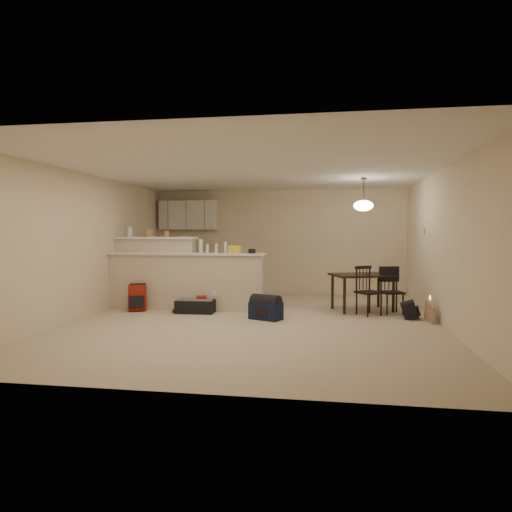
% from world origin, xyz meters
% --- Properties ---
extents(room, '(7.00, 7.02, 2.50)m').
position_xyz_m(room, '(0.00, 0.00, 1.25)').
color(room, beige).
rests_on(room, ground).
extents(breakfast_bar, '(3.08, 0.58, 1.39)m').
position_xyz_m(breakfast_bar, '(-1.76, 0.98, 0.61)').
color(breakfast_bar, beige).
rests_on(breakfast_bar, ground).
extents(upper_cabinets, '(1.40, 0.34, 0.70)m').
position_xyz_m(upper_cabinets, '(-2.20, 3.32, 1.90)').
color(upper_cabinets, white).
rests_on(upper_cabinets, room).
extents(kitchen_counter, '(1.80, 0.60, 0.90)m').
position_xyz_m(kitchen_counter, '(-2.00, 3.19, 0.45)').
color(kitchen_counter, white).
rests_on(kitchen_counter, ground).
extents(thermostat, '(0.02, 0.12, 0.12)m').
position_xyz_m(thermostat, '(2.98, 1.55, 1.50)').
color(thermostat, beige).
rests_on(thermostat, room).
extents(jar, '(0.10, 0.10, 0.20)m').
position_xyz_m(jar, '(-2.72, 1.12, 1.49)').
color(jar, silver).
rests_on(jar, breakfast_bar).
extents(cereal_box, '(0.10, 0.07, 0.16)m').
position_xyz_m(cereal_box, '(-2.31, 1.12, 1.47)').
color(cereal_box, '#A87E57').
rests_on(cereal_box, breakfast_bar).
extents(small_box, '(0.08, 0.06, 0.12)m').
position_xyz_m(small_box, '(-1.95, 1.12, 1.45)').
color(small_box, '#A87E57').
rests_on(small_box, breakfast_bar).
extents(bottle_a, '(0.07, 0.07, 0.26)m').
position_xyz_m(bottle_a, '(-1.19, 0.90, 1.22)').
color(bottle_a, silver).
rests_on(bottle_a, breakfast_bar).
extents(bottle_b, '(0.06, 0.06, 0.18)m').
position_xyz_m(bottle_b, '(-0.89, 0.90, 1.18)').
color(bottle_b, silver).
rests_on(bottle_b, breakfast_bar).
extents(bag_lump, '(0.22, 0.18, 0.14)m').
position_xyz_m(bag_lump, '(-0.53, 0.90, 1.16)').
color(bag_lump, '#A87E57').
rests_on(bag_lump, breakfast_bar).
extents(pouch, '(0.12, 0.10, 0.08)m').
position_xyz_m(pouch, '(-0.21, 0.90, 1.13)').
color(pouch, '#A87E57').
rests_on(pouch, breakfast_bar).
extents(extra_item_x, '(0.06, 0.06, 0.21)m').
position_xyz_m(extra_item_x, '(-0.71, 0.90, 1.19)').
color(extra_item_x, silver).
rests_on(extra_item_x, breakfast_bar).
extents(extra_item_y, '(0.05, 0.05, 0.17)m').
position_xyz_m(extra_item_y, '(-1.07, 0.90, 1.17)').
color(extra_item_y, silver).
rests_on(extra_item_y, breakfast_bar).
extents(dining_table, '(1.30, 1.09, 0.69)m').
position_xyz_m(dining_table, '(1.84, 1.30, 0.61)').
color(dining_table, black).
rests_on(dining_table, ground).
extents(pendant_lamp, '(0.36, 0.36, 0.62)m').
position_xyz_m(pendant_lamp, '(1.84, 1.30, 1.99)').
color(pendant_lamp, brown).
rests_on(pendant_lamp, room).
extents(dining_chair_near, '(0.53, 0.52, 0.87)m').
position_xyz_m(dining_chair_near, '(1.92, 0.82, 0.44)').
color(dining_chair_near, black).
rests_on(dining_chair_near, ground).
extents(dining_chair_far, '(0.45, 0.43, 0.84)m').
position_xyz_m(dining_chair_far, '(2.35, 1.03, 0.42)').
color(dining_chair_far, black).
rests_on(dining_chair_far, ground).
extents(suitcase, '(0.71, 0.48, 0.24)m').
position_xyz_m(suitcase, '(-1.21, 0.61, 0.12)').
color(suitcase, black).
rests_on(suitcase, ground).
extents(red_backpack, '(0.37, 0.29, 0.48)m').
position_xyz_m(red_backpack, '(-2.36, 0.61, 0.24)').
color(red_backpack, maroon).
rests_on(red_backpack, ground).
extents(navy_duffel, '(0.60, 0.48, 0.29)m').
position_xyz_m(navy_duffel, '(0.16, 0.14, 0.15)').
color(navy_duffel, '#101734').
rests_on(navy_duffel, ground).
extents(black_daypack, '(0.27, 0.35, 0.29)m').
position_xyz_m(black_daypack, '(2.58, 0.61, 0.14)').
color(black_daypack, black).
rests_on(black_daypack, ground).
extents(cardboard_sheet, '(0.07, 0.40, 0.30)m').
position_xyz_m(cardboard_sheet, '(2.85, 0.32, 0.15)').
color(cardboard_sheet, '#A87E57').
rests_on(cardboard_sheet, ground).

